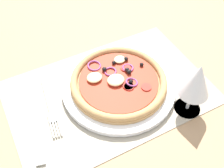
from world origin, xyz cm
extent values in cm
cube|color=#9E7A56|center=(0.00, 0.00, -1.20)|extent=(190.00, 140.00, 2.40)
cube|color=#A39984|center=(0.00, 0.00, 0.20)|extent=(50.80, 33.11, 0.40)
cylinder|color=white|center=(-2.68, 0.43, 1.12)|extent=(29.16, 29.16, 1.44)
cylinder|color=tan|center=(-2.68, 0.43, 2.34)|extent=(24.63, 24.63, 1.00)
torus|color=tan|center=(-2.68, 0.43, 3.20)|extent=(24.46, 24.46, 1.80)
cylinder|color=#A82D19|center=(-2.68, 0.43, 2.99)|extent=(20.20, 20.20, 0.30)
ellipsoid|color=beige|center=(-2.07, 0.35, 3.69)|extent=(3.70, 3.33, 1.11)
ellipsoid|color=beige|center=(-6.30, -6.12, 3.60)|extent=(3.09, 2.78, 0.93)
ellipsoid|color=beige|center=(2.48, -3.28, 3.73)|extent=(3.91, 3.52, 1.17)
ellipsoid|color=beige|center=(-1.89, 0.03, 3.79)|extent=(4.37, 3.93, 1.31)
sphere|color=black|center=(-5.06, 2.06, 3.67)|extent=(1.06, 1.06, 1.06)
sphere|color=black|center=(-1.01, -4.66, 3.75)|extent=(1.22, 1.22, 1.22)
sphere|color=black|center=(-10.53, -1.77, 3.65)|extent=(1.02, 1.02, 1.02)
sphere|color=black|center=(-6.23, -0.94, 3.76)|extent=(1.23, 1.23, 1.23)
sphere|color=black|center=(-4.35, -5.76, 3.64)|extent=(1.01, 1.01, 1.01)
sphere|color=black|center=(-6.12, -1.81, 3.74)|extent=(1.20, 1.20, 1.20)
sphere|color=black|center=(-1.94, -1.10, 3.74)|extent=(1.19, 1.19, 1.19)
sphere|color=black|center=(-7.86, -5.44, 3.72)|extent=(1.16, 1.16, 1.16)
torus|color=#8E3D75|center=(-2.18, -3.53, 3.39)|extent=(3.24, 3.23, 0.60)
torus|color=#8E3D75|center=(-6.85, -2.58, 3.39)|extent=(3.04, 3.04, 0.61)
torus|color=#8E3D75|center=(0.63, -7.36, 3.39)|extent=(3.69, 3.67, 1.01)
torus|color=#8E3D75|center=(-5.25, 2.17, 3.39)|extent=(3.22, 3.19, 1.10)
cylinder|color=#A3281E|center=(-3.94, 2.68, 3.29)|extent=(2.81, 2.81, 0.30)
cylinder|color=#A3281E|center=(-6.35, -2.91, 3.29)|extent=(2.69, 2.69, 0.30)
cylinder|color=#A3281E|center=(-3.93, 3.05, 3.29)|extent=(2.48, 2.48, 0.30)
cylinder|color=#A3281E|center=(-7.68, 5.13, 3.29)|extent=(2.54, 2.54, 0.30)
cylinder|color=#A3281E|center=(-1.36, -0.22, 3.29)|extent=(3.33, 3.33, 0.30)
cube|color=silver|center=(14.67, -5.77, 0.62)|extent=(2.35, 11.18, 0.44)
cube|color=silver|center=(15.57, 1.02, 0.62)|extent=(2.51, 2.79, 0.44)
cube|color=silver|center=(16.91, 4.29, 0.62)|extent=(0.88, 4.32, 0.44)
cube|color=silver|center=(16.31, 4.37, 0.62)|extent=(0.88, 4.32, 0.44)
cube|color=silver|center=(15.72, 4.44, 0.62)|extent=(0.88, 4.32, 0.44)
cube|color=silver|center=(15.12, 4.52, 0.62)|extent=(0.88, 4.32, 0.44)
cube|color=silver|center=(17.87, -4.16, 0.71)|extent=(3.33, 8.46, 0.62)
cube|color=silver|center=(20.33, 5.53, 0.62)|extent=(4.79, 11.74, 0.44)
cylinder|color=silver|center=(-14.60, 13.35, 0.20)|extent=(6.40, 6.40, 0.40)
cylinder|color=silver|center=(-14.60, 13.35, 3.40)|extent=(0.80, 0.80, 6.00)
cone|color=silver|center=(-14.60, 13.35, 10.65)|extent=(7.20, 7.20, 8.50)
cone|color=red|center=(-14.60, 13.35, 10.15)|extent=(5.79, 5.79, 6.69)
camera|label=1|loc=(19.61, 39.17, 55.04)|focal=43.77mm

